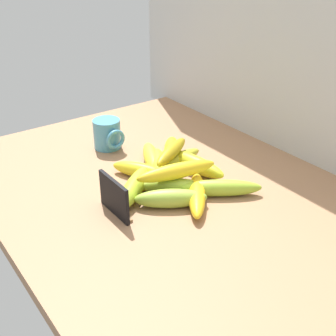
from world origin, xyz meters
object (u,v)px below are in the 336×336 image
(chalkboard_sign, at_px, (115,199))
(banana_7, at_px, (134,187))
(banana_2, at_px, (172,151))
(banana_10, at_px, (197,195))
(banana_13, at_px, (171,152))
(banana_4, at_px, (152,158))
(banana_3, at_px, (159,166))
(banana_12, at_px, (176,171))
(banana_11, at_px, (155,180))
(coffee_mug, at_px, (109,134))
(banana_8, at_px, (219,188))
(banana_1, at_px, (193,163))
(banana_5, at_px, (173,186))
(banana_9, at_px, (141,171))
(banana_6, at_px, (171,198))
(banana_0, at_px, (173,162))

(chalkboard_sign, bearing_deg, banana_7, 119.40)
(banana_2, bearing_deg, banana_10, -21.84)
(chalkboard_sign, relative_size, banana_13, 0.69)
(banana_4, bearing_deg, banana_3, -12.65)
(banana_12, bearing_deg, banana_4, 168.41)
(chalkboard_sign, xyz_separation_m, banana_10, (0.07, 0.17, -0.02))
(banana_13, bearing_deg, banana_11, -64.22)
(coffee_mug, relative_size, banana_8, 0.46)
(banana_2, distance_m, banana_7, 0.21)
(coffee_mug, height_order, banana_12, coffee_mug)
(coffee_mug, distance_m, banana_2, 0.19)
(banana_1, xyz_separation_m, banana_4, (-0.09, -0.07, -0.00))
(banana_11, distance_m, banana_13, 0.09)
(banana_5, bearing_deg, banana_3, 164.46)
(banana_4, bearing_deg, banana_2, 89.63)
(banana_9, bearing_deg, banana_11, 5.27)
(banana_7, bearing_deg, banana_13, 108.10)
(banana_10, bearing_deg, chalkboard_sign, -110.92)
(coffee_mug, bearing_deg, banana_3, 6.66)
(banana_10, relative_size, banana_12, 0.94)
(banana_9, bearing_deg, banana_7, -43.04)
(banana_4, relative_size, banana_9, 1.13)
(chalkboard_sign, relative_size, banana_3, 0.58)
(banana_8, bearing_deg, coffee_mug, -168.42)
(banana_3, height_order, banana_11, banana_3)
(banana_6, bearing_deg, banana_10, 72.14)
(banana_1, distance_m, banana_8, 0.13)
(banana_9, relative_size, banana_12, 0.78)
(banana_0, xyz_separation_m, banana_9, (-0.01, -0.09, -0.00))
(banana_9, height_order, banana_12, banana_12)
(chalkboard_sign, relative_size, banana_0, 0.56)
(banana_5, distance_m, banana_9, 0.11)
(banana_8, height_order, banana_10, banana_8)
(banana_6, bearing_deg, banana_1, 124.95)
(banana_0, distance_m, banana_4, 0.06)
(banana_12, bearing_deg, banana_1, 120.96)
(banana_7, bearing_deg, banana_12, 62.05)
(banana_10, bearing_deg, banana_6, -107.86)
(banana_4, height_order, banana_13, banana_13)
(banana_12, bearing_deg, banana_13, 149.93)
(banana_3, bearing_deg, banana_7, -64.32)
(banana_9, bearing_deg, banana_10, 13.39)
(banana_5, distance_m, banana_10, 0.07)
(banana_1, distance_m, banana_13, 0.06)
(banana_10, bearing_deg, banana_3, 177.46)
(chalkboard_sign, relative_size, banana_9, 0.72)
(banana_8, distance_m, banana_9, 0.20)
(banana_5, bearing_deg, banana_4, 165.44)
(banana_0, relative_size, banana_1, 1.03)
(banana_0, xyz_separation_m, banana_3, (0.00, -0.04, 0.00))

